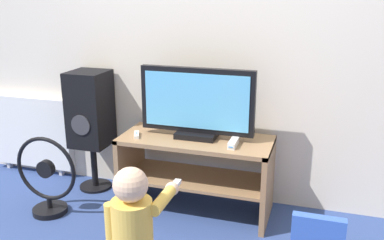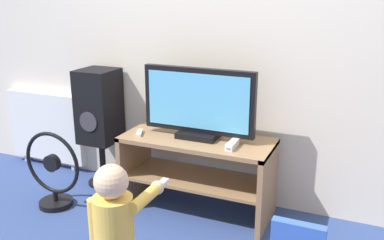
# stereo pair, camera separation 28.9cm
# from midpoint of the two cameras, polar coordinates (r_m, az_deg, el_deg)

# --- Properties ---
(ground_plane) EXTENTS (16.00, 16.00, 0.00)m
(ground_plane) POSITION_cam_midpoint_polar(r_m,az_deg,el_deg) (3.07, -3.58, -13.86)
(ground_plane) COLOR navy
(wall_back) EXTENTS (10.00, 0.06, 2.60)m
(wall_back) POSITION_cam_midpoint_polar(r_m,az_deg,el_deg) (3.16, -0.42, 12.05)
(wall_back) COLOR silver
(wall_back) RESTS_ON ground_plane
(tv_stand) EXTENTS (1.08, 0.46, 0.57)m
(tv_stand) POSITION_cam_midpoint_polar(r_m,az_deg,el_deg) (3.10, -2.17, -5.89)
(tv_stand) COLOR #93704C
(tv_stand) RESTS_ON ground_plane
(television) EXTENTS (0.82, 0.20, 0.50)m
(television) POSITION_cam_midpoint_polar(r_m,az_deg,el_deg) (2.97, -2.13, 2.11)
(television) COLOR black
(television) RESTS_ON tv_stand
(game_console) EXTENTS (0.05, 0.17, 0.04)m
(game_console) POSITION_cam_midpoint_polar(r_m,az_deg,el_deg) (2.87, 2.67, -3.15)
(game_console) COLOR white
(game_console) RESTS_ON tv_stand
(remote_primary) EXTENTS (0.08, 0.13, 0.03)m
(remote_primary) POSITION_cam_midpoint_polar(r_m,az_deg,el_deg) (3.10, -10.06, -1.99)
(remote_primary) COLOR white
(remote_primary) RESTS_ON tv_stand
(child) EXTENTS (0.30, 0.45, 0.78)m
(child) POSITION_cam_midpoint_polar(r_m,az_deg,el_deg) (2.18, -11.67, -14.05)
(child) COLOR #3F4C72
(child) RESTS_ON ground_plane
(speaker_tower) EXTENTS (0.29, 0.31, 0.97)m
(speaker_tower) POSITION_cam_midpoint_polar(r_m,az_deg,el_deg) (3.49, -15.73, 1.02)
(speaker_tower) COLOR black
(speaker_tower) RESTS_ON ground_plane
(floor_fan) EXTENTS (0.48, 0.25, 0.59)m
(floor_fan) POSITION_cam_midpoint_polar(r_m,az_deg,el_deg) (3.32, -21.19, -7.49)
(floor_fan) COLOR black
(floor_fan) RESTS_ON ground_plane
(radiator) EXTENTS (0.79, 0.08, 0.69)m
(radiator) POSITION_cam_midpoint_polar(r_m,az_deg,el_deg) (4.07, -22.60, -1.49)
(radiator) COLOR white
(radiator) RESTS_ON ground_plane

